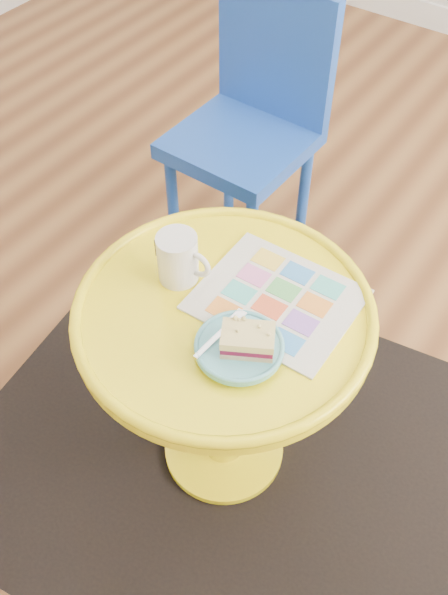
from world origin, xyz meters
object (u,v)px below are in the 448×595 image
Objects in this scene: side_table at (224,358)px; chair at (254,117)px; plate at (239,347)px; mug at (179,257)px; newspaper at (277,299)px.

side_table is 0.83m from chair.
chair is at bearing 119.21° from side_table.
plate is at bearing -57.16° from chair.
mug reaches higher than plate.
side_table is at bearing 140.51° from plate.
plate is (0.08, -0.07, 0.18)m from side_table.
mug reaches higher than side_table.
mug is (-0.20, -0.06, 0.06)m from newspaper.
chair reaches higher than newspaper.
side_table is 0.26m from mug.
side_table is 0.72× the size of chair.
plate is at bearing -39.49° from side_table.
mug is at bearing 170.12° from side_table.
plate is at bearing -86.55° from newspaper.
mug is 0.71× the size of plate.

